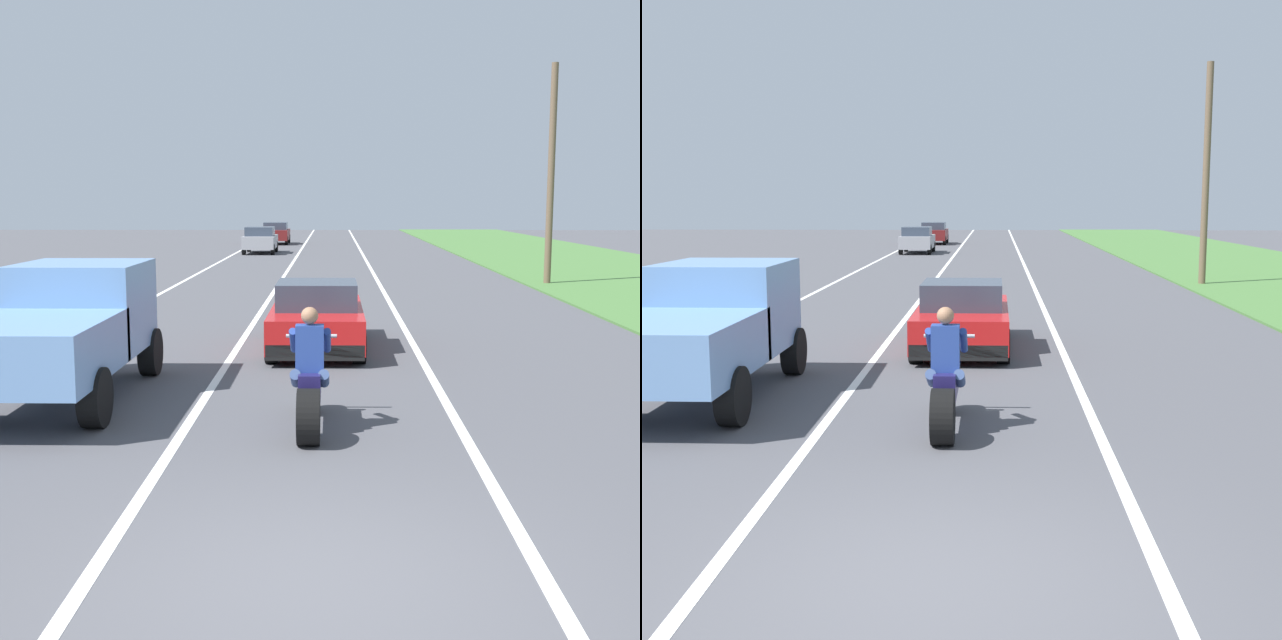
# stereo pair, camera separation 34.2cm
# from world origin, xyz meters

# --- Properties ---
(ground_plane) EXTENTS (160.00, 160.00, 0.00)m
(ground_plane) POSITION_xyz_m (0.00, 0.00, 0.00)
(ground_plane) COLOR #4C4C51
(lane_stripe_left_solid) EXTENTS (0.14, 120.00, 0.01)m
(lane_stripe_left_solid) POSITION_xyz_m (-5.40, 20.00, 0.00)
(lane_stripe_left_solid) COLOR white
(lane_stripe_left_solid) RESTS_ON ground
(lane_stripe_right_solid) EXTENTS (0.14, 120.00, 0.01)m
(lane_stripe_right_solid) POSITION_xyz_m (1.80, 20.00, 0.00)
(lane_stripe_right_solid) COLOR white
(lane_stripe_right_solid) RESTS_ON ground
(lane_stripe_centre_dashed) EXTENTS (0.14, 120.00, 0.01)m
(lane_stripe_centre_dashed) POSITION_xyz_m (-1.80, 20.00, 0.00)
(lane_stripe_centre_dashed) COLOR white
(lane_stripe_centre_dashed) RESTS_ON ground
(motorcycle_with_rider) EXTENTS (0.70, 2.21, 1.62)m
(motorcycle_with_rider) POSITION_xyz_m (-0.17, 4.31, 0.59)
(motorcycle_with_rider) COLOR black
(motorcycle_with_rider) RESTS_ON ground
(sports_car_red) EXTENTS (1.84, 4.30, 1.37)m
(sports_car_red) POSITION_xyz_m (-0.18, 10.41, 0.63)
(sports_car_red) COLOR red
(sports_car_red) RESTS_ON ground
(pickup_truck_left_lane_light_blue) EXTENTS (2.02, 4.80, 1.98)m
(pickup_truck_left_lane_light_blue) POSITION_xyz_m (-3.85, 6.07, 1.11)
(pickup_truck_left_lane_light_blue) COLOR #6B93C6
(pickup_truck_left_lane_light_blue) RESTS_ON ground
(utility_pole_roadside) EXTENTS (0.24, 0.24, 7.66)m
(utility_pole_roadside) POSITION_xyz_m (7.76, 23.56, 3.83)
(utility_pole_roadside) COLOR brown
(utility_pole_roadside) RESTS_ON ground
(distant_car_far_ahead) EXTENTS (1.80, 4.00, 1.50)m
(distant_car_far_ahead) POSITION_xyz_m (-3.99, 41.35, 0.77)
(distant_car_far_ahead) COLOR #99999E
(distant_car_far_ahead) RESTS_ON ground
(distant_car_further_ahead) EXTENTS (1.80, 4.00, 1.50)m
(distant_car_further_ahead) POSITION_xyz_m (-3.78, 51.57, 0.77)
(distant_car_further_ahead) COLOR maroon
(distant_car_further_ahead) RESTS_ON ground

